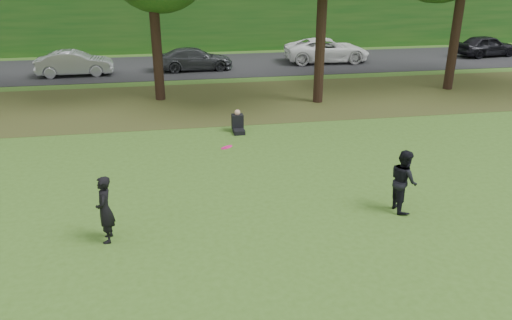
{
  "coord_description": "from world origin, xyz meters",
  "views": [
    {
      "loc": [
        -2.38,
        -8.76,
        6.17
      ],
      "look_at": [
        -0.42,
        2.86,
        1.3
      ],
      "focal_mm": 35.0,
      "sensor_mm": 36.0,
      "label": 1
    }
  ],
  "objects_px": {
    "player_right": "(404,181)",
    "seated_person": "(238,124)",
    "frisbee": "(227,147)",
    "player_left": "(105,210)"
  },
  "relations": [
    {
      "from": "player_right",
      "to": "seated_person",
      "type": "bearing_deg",
      "value": 26.54
    },
    {
      "from": "frisbee",
      "to": "seated_person",
      "type": "xyz_separation_m",
      "value": [
        1.15,
        6.73,
        -1.67
      ]
    },
    {
      "from": "player_left",
      "to": "seated_person",
      "type": "xyz_separation_m",
      "value": [
        4.0,
        7.15,
        -0.49
      ]
    },
    {
      "from": "frisbee",
      "to": "player_right",
      "type": "bearing_deg",
      "value": -1.4
    },
    {
      "from": "player_right",
      "to": "frisbee",
      "type": "height_order",
      "value": "frisbee"
    },
    {
      "from": "player_left",
      "to": "player_right",
      "type": "bearing_deg",
      "value": 91.83
    },
    {
      "from": "player_left",
      "to": "seated_person",
      "type": "height_order",
      "value": "player_left"
    },
    {
      "from": "player_left",
      "to": "frisbee",
      "type": "relative_size",
      "value": 4.79
    },
    {
      "from": "player_left",
      "to": "frisbee",
      "type": "height_order",
      "value": "frisbee"
    },
    {
      "from": "seated_person",
      "to": "player_right",
      "type": "bearing_deg",
      "value": -65.66
    }
  ]
}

